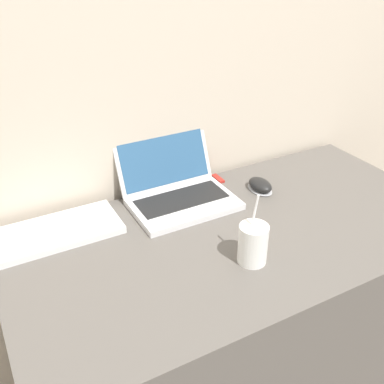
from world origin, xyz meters
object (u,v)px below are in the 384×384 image
object	(u,v)px
laptop	(176,185)
drink_cup	(253,243)
external_keyboard	(54,233)
usb_stick	(218,179)
computer_mouse	(260,185)

from	to	relation	value
laptop	drink_cup	distance (m)	0.38
laptop	external_keyboard	distance (m)	0.40
laptop	external_keyboard	bearing A→B (deg)	-177.77
laptop	usb_stick	xyz separation A→B (m)	(0.19, 0.05, -0.05)
laptop	external_keyboard	xyz separation A→B (m)	(-0.40, -0.02, -0.04)
computer_mouse	external_keyboard	world-z (taller)	computer_mouse
laptop	usb_stick	bearing A→B (deg)	14.10
laptop	drink_cup	xyz separation A→B (m)	(0.03, -0.38, 0.00)
laptop	external_keyboard	size ratio (longest dim) A/B	0.86
laptop	drink_cup	world-z (taller)	laptop
laptop	computer_mouse	distance (m)	0.29
external_keyboard	usb_stick	distance (m)	0.59
computer_mouse	usb_stick	xyz separation A→B (m)	(-0.09, 0.13, -0.01)
drink_cup	computer_mouse	xyz separation A→B (m)	(0.24, 0.30, -0.04)
laptop	drink_cup	size ratio (longest dim) A/B	1.68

